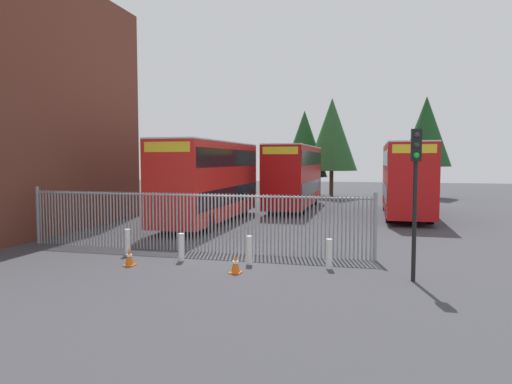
{
  "coord_description": "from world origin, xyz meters",
  "views": [
    {
      "loc": [
        5.05,
        -16.22,
        3.44
      ],
      "look_at": [
        0.0,
        4.0,
        2.0
      ],
      "focal_mm": 32.61,
      "sensor_mm": 36.0,
      "label": 1
    }
  ],
  "objects_px": {
    "double_decker_bus_behind_fence_right": "(295,174)",
    "traffic_cone_by_gate": "(236,264)",
    "traffic_light_kerbside": "(416,176)",
    "traffic_cone_mid_forecourt": "(129,257)",
    "double_decker_bus_near_gate": "(210,179)",
    "bollard_far_right": "(329,254)",
    "bollard_center_front": "(181,247)",
    "bollard_near_left": "(128,242)",
    "bollard_near_right": "(249,250)",
    "double_decker_bus_behind_fence_left": "(406,177)"
  },
  "relations": [
    {
      "from": "double_decker_bus_behind_fence_left",
      "to": "bollard_near_left",
      "type": "height_order",
      "value": "double_decker_bus_behind_fence_left"
    },
    {
      "from": "bollard_near_left",
      "to": "bollard_near_right",
      "type": "bearing_deg",
      "value": -4.7
    },
    {
      "from": "bollard_near_left",
      "to": "traffic_light_kerbside",
      "type": "bearing_deg",
      "value": -7.69
    },
    {
      "from": "traffic_light_kerbside",
      "to": "bollard_near_left",
      "type": "bearing_deg",
      "value": 172.31
    },
    {
      "from": "double_decker_bus_behind_fence_right",
      "to": "traffic_light_kerbside",
      "type": "xyz_separation_m",
      "value": [
        6.45,
        -18.7,
        0.56
      ]
    },
    {
      "from": "traffic_cone_by_gate",
      "to": "double_decker_bus_near_gate",
      "type": "bearing_deg",
      "value": 113.55
    },
    {
      "from": "bollard_near_right",
      "to": "traffic_cone_mid_forecourt",
      "type": "relative_size",
      "value": 1.61
    },
    {
      "from": "double_decker_bus_behind_fence_left",
      "to": "bollard_near_right",
      "type": "relative_size",
      "value": 11.38
    },
    {
      "from": "traffic_cone_by_gate",
      "to": "traffic_cone_mid_forecourt",
      "type": "bearing_deg",
      "value": 178.1
    },
    {
      "from": "double_decker_bus_near_gate",
      "to": "bollard_near_left",
      "type": "distance_m",
      "value": 9.08
    },
    {
      "from": "double_decker_bus_near_gate",
      "to": "traffic_cone_by_gate",
      "type": "distance_m",
      "value": 11.65
    },
    {
      "from": "traffic_cone_mid_forecourt",
      "to": "double_decker_bus_behind_fence_left",
      "type": "bearing_deg",
      "value": 59.41
    },
    {
      "from": "traffic_cone_mid_forecourt",
      "to": "double_decker_bus_near_gate",
      "type": "bearing_deg",
      "value": 95.18
    },
    {
      "from": "double_decker_bus_near_gate",
      "to": "double_decker_bus_behind_fence_left",
      "type": "distance_m",
      "value": 12.14
    },
    {
      "from": "double_decker_bus_behind_fence_left",
      "to": "traffic_light_kerbside",
      "type": "height_order",
      "value": "double_decker_bus_behind_fence_left"
    },
    {
      "from": "bollard_near_left",
      "to": "bollard_far_right",
      "type": "distance_m",
      "value": 7.25
    },
    {
      "from": "double_decker_bus_behind_fence_right",
      "to": "bollard_near_left",
      "type": "height_order",
      "value": "double_decker_bus_behind_fence_right"
    },
    {
      "from": "bollard_center_front",
      "to": "traffic_cone_mid_forecourt",
      "type": "distance_m",
      "value": 1.75
    },
    {
      "from": "bollard_near_left",
      "to": "bollard_near_right",
      "type": "distance_m",
      "value": 4.66
    },
    {
      "from": "double_decker_bus_near_gate",
      "to": "bollard_near_left",
      "type": "height_order",
      "value": "double_decker_bus_near_gate"
    },
    {
      "from": "double_decker_bus_behind_fence_right",
      "to": "traffic_cone_by_gate",
      "type": "height_order",
      "value": "double_decker_bus_behind_fence_right"
    },
    {
      "from": "traffic_cone_by_gate",
      "to": "traffic_cone_mid_forecourt",
      "type": "height_order",
      "value": "same"
    },
    {
      "from": "double_decker_bus_near_gate",
      "to": "bollard_center_front",
      "type": "height_order",
      "value": "double_decker_bus_near_gate"
    },
    {
      "from": "bollard_center_front",
      "to": "bollard_near_right",
      "type": "height_order",
      "value": "same"
    },
    {
      "from": "bollard_far_right",
      "to": "bollard_near_left",
      "type": "bearing_deg",
      "value": 177.3
    },
    {
      "from": "traffic_cone_by_gate",
      "to": "bollard_center_front",
      "type": "bearing_deg",
      "value": 152.1
    },
    {
      "from": "traffic_cone_mid_forecourt",
      "to": "traffic_light_kerbside",
      "type": "xyz_separation_m",
      "value": [
        8.79,
        0.19,
        2.7
      ]
    },
    {
      "from": "double_decker_bus_behind_fence_right",
      "to": "traffic_light_kerbside",
      "type": "height_order",
      "value": "double_decker_bus_behind_fence_right"
    },
    {
      "from": "bollard_near_left",
      "to": "bollard_center_front",
      "type": "relative_size",
      "value": 1.0
    },
    {
      "from": "traffic_cone_by_gate",
      "to": "traffic_light_kerbside",
      "type": "bearing_deg",
      "value": 3.48
    },
    {
      "from": "double_decker_bus_near_gate",
      "to": "traffic_cone_by_gate",
      "type": "relative_size",
      "value": 18.32
    },
    {
      "from": "bollard_center_front",
      "to": "traffic_light_kerbside",
      "type": "xyz_separation_m",
      "value": [
        7.44,
        -0.89,
        2.51
      ]
    },
    {
      "from": "double_decker_bus_near_gate",
      "to": "double_decker_bus_behind_fence_left",
      "type": "xyz_separation_m",
      "value": [
        10.58,
        5.94,
        0.0
      ]
    },
    {
      "from": "bollard_near_left",
      "to": "double_decker_bus_behind_fence_right",
      "type": "bearing_deg",
      "value": 79.4
    },
    {
      "from": "double_decker_bus_near_gate",
      "to": "traffic_light_kerbside",
      "type": "bearing_deg",
      "value": -46.28
    },
    {
      "from": "bollard_center_front",
      "to": "bollard_far_right",
      "type": "height_order",
      "value": "same"
    },
    {
      "from": "bollard_far_right",
      "to": "traffic_cone_by_gate",
      "type": "distance_m",
      "value": 2.99
    },
    {
      "from": "double_decker_bus_behind_fence_right",
      "to": "traffic_cone_by_gate",
      "type": "xyz_separation_m",
      "value": [
        1.29,
        -19.01,
        -2.13
      ]
    },
    {
      "from": "double_decker_bus_behind_fence_right",
      "to": "traffic_cone_by_gate",
      "type": "bearing_deg",
      "value": -86.11
    },
    {
      "from": "bollard_near_left",
      "to": "traffic_light_kerbside",
      "type": "height_order",
      "value": "traffic_light_kerbside"
    },
    {
      "from": "traffic_cone_mid_forecourt",
      "to": "traffic_light_kerbside",
      "type": "height_order",
      "value": "traffic_light_kerbside"
    },
    {
      "from": "bollard_far_right",
      "to": "traffic_cone_mid_forecourt",
      "type": "bearing_deg",
      "value": -169.61
    },
    {
      "from": "double_decker_bus_behind_fence_left",
      "to": "double_decker_bus_behind_fence_right",
      "type": "xyz_separation_m",
      "value": [
        -7.3,
        2.58,
        0.0
      ]
    },
    {
      "from": "bollard_center_front",
      "to": "traffic_light_kerbside",
      "type": "height_order",
      "value": "traffic_light_kerbside"
    },
    {
      "from": "traffic_cone_by_gate",
      "to": "bollard_far_right",
      "type": "bearing_deg",
      "value": 25.39
    },
    {
      "from": "traffic_cone_mid_forecourt",
      "to": "bollard_near_left",
      "type": "bearing_deg",
      "value": 121.22
    },
    {
      "from": "bollard_far_right",
      "to": "bollard_near_right",
      "type": "bearing_deg",
      "value": -179.11
    },
    {
      "from": "bollard_center_front",
      "to": "traffic_cone_mid_forecourt",
      "type": "relative_size",
      "value": 1.61
    },
    {
      "from": "traffic_light_kerbside",
      "to": "traffic_cone_mid_forecourt",
      "type": "bearing_deg",
      "value": -178.74
    },
    {
      "from": "traffic_light_kerbside",
      "to": "double_decker_bus_near_gate",
      "type": "bearing_deg",
      "value": 133.72
    }
  ]
}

